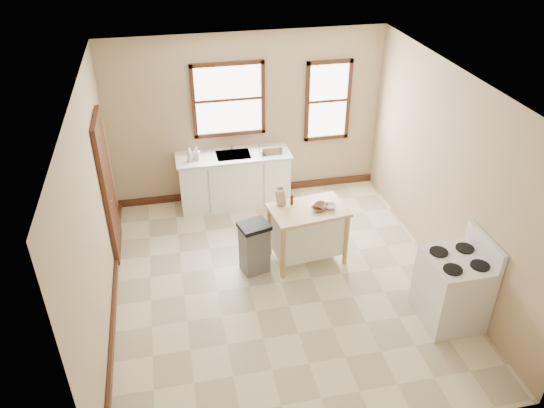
{
  "coord_description": "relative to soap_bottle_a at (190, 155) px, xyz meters",
  "views": [
    {
      "loc": [
        -1.29,
        -5.49,
        4.77
      ],
      "look_at": [
        -0.04,
        0.4,
        1.03
      ],
      "focal_mm": 35.0,
      "sensor_mm": 36.0,
      "label": 1
    }
  ],
  "objects": [
    {
      "name": "floor",
      "position": [
        1.0,
        -2.11,
        -1.03
      ],
      "size": [
        5.0,
        5.0,
        0.0
      ],
      "primitive_type": "plane",
      "color": "beige",
      "rests_on": "ground"
    },
    {
      "name": "ceiling",
      "position": [
        1.0,
        -2.11,
        1.77
      ],
      "size": [
        5.0,
        5.0,
        0.0
      ],
      "primitive_type": "plane",
      "rotation": [
        3.14,
        0.0,
        0.0
      ],
      "color": "white",
      "rests_on": "ground"
    },
    {
      "name": "wall_back",
      "position": [
        1.0,
        0.39,
        0.37
      ],
      "size": [
        4.5,
        0.04,
        2.8
      ],
      "primitive_type": "cube",
      "color": "tan",
      "rests_on": "ground"
    },
    {
      "name": "wall_left",
      "position": [
        -1.25,
        -2.11,
        0.37
      ],
      "size": [
        0.04,
        5.0,
        2.8
      ],
      "primitive_type": "cube",
      "color": "tan",
      "rests_on": "ground"
    },
    {
      "name": "wall_right",
      "position": [
        3.25,
        -2.11,
        0.37
      ],
      "size": [
        0.04,
        5.0,
        2.8
      ],
      "primitive_type": "cube",
      "color": "tan",
      "rests_on": "ground"
    },
    {
      "name": "window_main",
      "position": [
        0.7,
        0.37,
        0.72
      ],
      "size": [
        1.17,
        0.06,
        1.22
      ],
      "primitive_type": null,
      "color": "#3A190F",
      "rests_on": "wall_back"
    },
    {
      "name": "window_side",
      "position": [
        2.35,
        0.37,
        0.57
      ],
      "size": [
        0.77,
        0.06,
        1.37
      ],
      "primitive_type": null,
      "color": "#3A190F",
      "rests_on": "wall_back"
    },
    {
      "name": "door_left",
      "position": [
        -1.21,
        -0.81,
        0.02
      ],
      "size": [
        0.06,
        0.9,
        2.1
      ],
      "primitive_type": "cube",
      "color": "#3A190F",
      "rests_on": "ground"
    },
    {
      "name": "baseboard_back",
      "position": [
        1.0,
        0.36,
        -0.97
      ],
      "size": [
        4.5,
        0.04,
        0.12
      ],
      "primitive_type": "cube",
      "color": "#3A190F",
      "rests_on": "ground"
    },
    {
      "name": "baseboard_left",
      "position": [
        -1.22,
        -2.11,
        -0.97
      ],
      "size": [
        0.04,
        5.0,
        0.12
      ],
      "primitive_type": "cube",
      "color": "#3A190F",
      "rests_on": "ground"
    },
    {
      "name": "sink_counter",
      "position": [
        0.7,
        0.09,
        -0.57
      ],
      "size": [
        1.86,
        0.62,
        0.92
      ],
      "primitive_type": null,
      "color": "white",
      "rests_on": "ground"
    },
    {
      "name": "faucet",
      "position": [
        0.7,
        0.27,
        -0.0
      ],
      "size": [
        0.03,
        0.03,
        0.22
      ],
      "primitive_type": "cylinder",
      "color": "silver",
      "rests_on": "sink_counter"
    },
    {
      "name": "soap_bottle_a",
      "position": [
        0.0,
        0.0,
        0.0
      ],
      "size": [
        0.1,
        0.1,
        0.23
      ],
      "primitive_type": "imported",
      "rotation": [
        0.0,
        0.0,
        0.19
      ],
      "color": "#B2B2B2",
      "rests_on": "sink_counter"
    },
    {
      "name": "soap_bottle_b",
      "position": [
        0.12,
        0.06,
        -0.01
      ],
      "size": [
        0.12,
        0.12,
        0.21
      ],
      "primitive_type": "imported",
      "rotation": [
        0.0,
        0.0,
        -0.41
      ],
      "color": "#B2B2B2",
      "rests_on": "sink_counter"
    },
    {
      "name": "dish_rack",
      "position": [
        1.31,
        0.02,
        -0.07
      ],
      "size": [
        0.42,
        0.35,
        0.09
      ],
      "primitive_type": null,
      "rotation": [
        0.0,
        0.0,
        -0.23
      ],
      "color": "silver",
      "rests_on": "sink_counter"
    },
    {
      "name": "kitchen_island",
      "position": [
        1.49,
        -1.66,
        -0.6
      ],
      "size": [
        1.12,
        0.79,
        0.86
      ],
      "primitive_type": null,
      "rotation": [
        0.0,
        0.0,
        0.12
      ],
      "color": "#DFB183",
      "rests_on": "ground"
    },
    {
      "name": "knife_block",
      "position": [
        1.14,
        -1.47,
        -0.07
      ],
      "size": [
        0.13,
        0.13,
        0.2
      ],
      "primitive_type": null,
      "rotation": [
        0.0,
        0.0,
        0.3
      ],
      "color": "tan",
      "rests_on": "kitchen_island"
    },
    {
      "name": "pepper_grinder",
      "position": [
        1.29,
        -1.5,
        -0.1
      ],
      "size": [
        0.06,
        0.06,
        0.15
      ],
      "primitive_type": "cylinder",
      "rotation": [
        0.0,
        0.0,
        0.51
      ],
      "color": "#481E13",
      "rests_on": "kitchen_island"
    },
    {
      "name": "bowl_a",
      "position": [
        1.61,
        -1.73,
        -0.15
      ],
      "size": [
        0.22,
        0.22,
        0.04
      ],
      "primitive_type": "imported",
      "rotation": [
        0.0,
        0.0,
        0.29
      ],
      "color": "brown",
      "rests_on": "kitchen_island"
    },
    {
      "name": "bowl_b",
      "position": [
        1.67,
        -1.65,
        -0.15
      ],
      "size": [
        0.25,
        0.25,
        0.04
      ],
      "primitive_type": "imported",
      "rotation": [
        0.0,
        0.0,
        0.57
      ],
      "color": "brown",
      "rests_on": "kitchen_island"
    },
    {
      "name": "bowl_c",
      "position": [
        1.79,
        -1.71,
        -0.15
      ],
      "size": [
        0.18,
        0.18,
        0.05
      ],
      "primitive_type": "imported",
      "rotation": [
        0.0,
        0.0,
        -0.06
      ],
      "color": "white",
      "rests_on": "kitchen_island"
    },
    {
      "name": "trash_bin",
      "position": [
        0.7,
        -1.76,
        -0.65
      ],
      "size": [
        0.47,
        0.42,
        0.77
      ],
      "primitive_type": null,
      "rotation": [
        0.0,
        0.0,
        0.26
      ],
      "color": "slate",
      "rests_on": "ground"
    },
    {
      "name": "gas_stove",
      "position": [
        2.9,
        -3.21,
        -0.44
      ],
      "size": [
        0.75,
        0.76,
        1.2
      ],
      "primitive_type": null,
      "color": "silver",
      "rests_on": "ground"
    }
  ]
}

